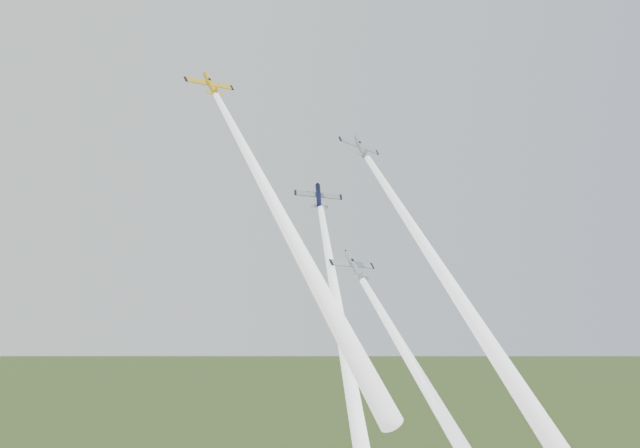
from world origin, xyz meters
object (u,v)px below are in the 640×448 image
(plane_navy, at_px, (319,196))
(plane_silver_right, at_px, (360,147))
(plane_yellow, at_px, (210,84))
(plane_silver_low, at_px, (354,266))

(plane_navy, relative_size, plane_silver_right, 1.07)
(plane_yellow, distance_m, plane_navy, 25.25)
(plane_navy, bearing_deg, plane_silver_right, -26.29)
(plane_silver_right, bearing_deg, plane_yellow, 152.45)
(plane_navy, bearing_deg, plane_yellow, 178.06)
(plane_navy, height_order, plane_silver_low, plane_navy)
(plane_silver_right, distance_m, plane_silver_low, 21.79)
(plane_navy, bearing_deg, plane_silver_low, -74.61)
(plane_silver_right, xyz_separation_m, plane_silver_low, (-4.68, -8.70, -19.42))
(plane_yellow, bearing_deg, plane_silver_low, -53.90)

